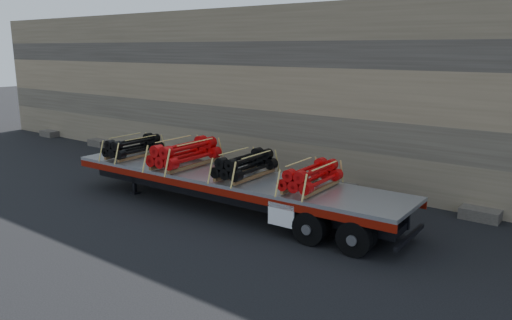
{
  "coord_description": "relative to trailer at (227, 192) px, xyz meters",
  "views": [
    {
      "loc": [
        10.5,
        -11.6,
        5.35
      ],
      "look_at": [
        0.27,
        1.75,
        1.55
      ],
      "focal_mm": 35.0,
      "sensor_mm": 36.0,
      "label": 1
    }
  ],
  "objects": [
    {
      "name": "ground",
      "position": [
        0.02,
        -0.56,
        -0.62
      ],
      "size": [
        120.0,
        120.0,
        0.0
      ],
      "primitive_type": "plane",
      "color": "black",
      "rests_on": "ground"
    },
    {
      "name": "rock_wall",
      "position": [
        0.02,
        5.94,
        2.88
      ],
      "size": [
        44.0,
        3.0,
        7.0
      ],
      "primitive_type": "cube",
      "color": "#7A6B54",
      "rests_on": "ground"
    },
    {
      "name": "trailer",
      "position": [
        0.0,
        0.0,
        0.0
      ],
      "size": [
        12.55,
        2.85,
        1.25
      ],
      "primitive_type": null,
      "rotation": [
        0.0,
        0.0,
        0.04
      ],
      "color": "#B7B9BF",
      "rests_on": "ground"
    },
    {
      "name": "bundle_front",
      "position": [
        -4.57,
        -0.17,
        1.0
      ],
      "size": [
        1.15,
        2.18,
        0.76
      ],
      "primitive_type": null,
      "rotation": [
        0.0,
        0.0,
        0.04
      ],
      "color": "black",
      "rests_on": "trailer"
    },
    {
      "name": "bundle_midfront",
      "position": [
        -1.9,
        -0.07,
        1.07
      ],
      "size": [
        1.35,
        2.57,
        0.9
      ],
      "primitive_type": null,
      "rotation": [
        0.0,
        0.0,
        0.04
      ],
      "color": "red",
      "rests_on": "trailer"
    },
    {
      "name": "bundle_midrear",
      "position": [
        0.74,
        0.03,
        1.01
      ],
      "size": [
        1.18,
        2.24,
        0.78
      ],
      "primitive_type": null,
      "rotation": [
        0.0,
        0.0,
        0.04
      ],
      "color": "black",
      "rests_on": "trailer"
    },
    {
      "name": "bundle_rear",
      "position": [
        3.17,
        0.12,
        1.0
      ],
      "size": [
        1.13,
        2.15,
        0.75
      ],
      "primitive_type": null,
      "rotation": [
        0.0,
        0.0,
        0.04
      ],
      "color": "red",
      "rests_on": "trailer"
    }
  ]
}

